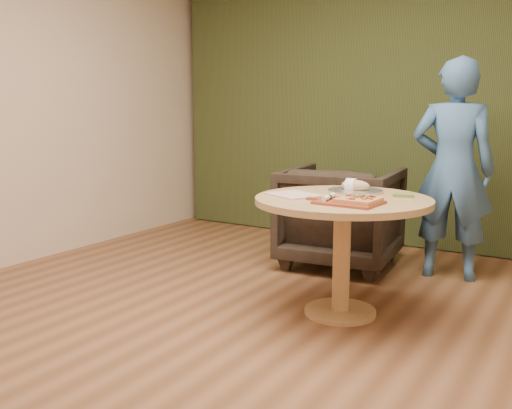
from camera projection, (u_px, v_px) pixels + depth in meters
The scene contains 12 objects.
room_shell at pixel (227, 86), 2.80m from camera, with size 5.04×6.04×2.84m.
curtain at pixel (406, 96), 5.23m from camera, with size 4.80×0.14×2.78m, color #2C3719.
pedestal_table at pixel (342, 220), 3.52m from camera, with size 1.08×1.08×0.75m.
pizza_paddle at pixel (347, 202), 3.28m from camera, with size 0.45×0.30×0.01m.
flatbread_pizza at pixel (358, 200), 3.24m from camera, with size 0.23×0.23×0.04m.
cutlery_roll at pixel (329, 197), 3.33m from camera, with size 0.05×0.20×0.03m.
newspaper at pixel (294, 195), 3.57m from camera, with size 0.30×0.25×0.01m, color white.
serving_tray at pixel (355, 191), 3.71m from camera, with size 0.36×0.36×0.02m.
bread_roll at pixel (354, 185), 3.71m from camera, with size 0.19×0.09×0.09m.
green_packet at pixel (403, 195), 3.53m from camera, with size 0.12×0.10×0.02m, color #51642D.
armchair at pixel (341, 211), 4.68m from camera, with size 0.88×0.82×0.90m, color black.
person_standing at pixel (453, 170), 4.27m from camera, with size 0.61×0.40×1.66m, color #3C699C.
Camera 1 is at (1.62, -2.36, 1.30)m, focal length 40.00 mm.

